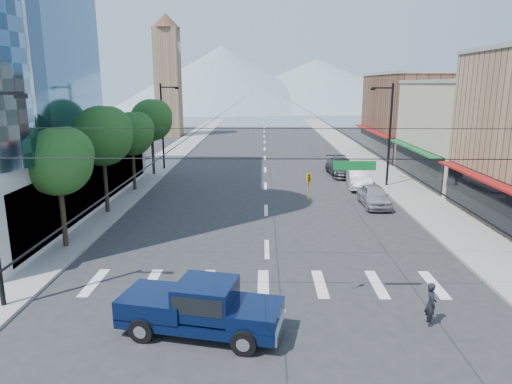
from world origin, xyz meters
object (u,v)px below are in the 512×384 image
(parked_car_near, at_px, (374,196))
(parked_car_mid, at_px, (359,178))
(pedestrian, at_px, (431,304))
(parked_car_far, at_px, (341,167))
(pickup_truck, at_px, (200,307))

(parked_car_near, xyz_separation_m, parked_car_mid, (0.14, 6.34, 0.06))
(pedestrian, relative_size, parked_car_near, 0.36)
(parked_car_near, relative_size, parked_car_far, 0.79)
(parked_car_near, bearing_deg, pedestrian, -97.03)
(pedestrian, bearing_deg, parked_car_far, 1.03)
(pickup_truck, xyz_separation_m, parked_car_mid, (10.72, 24.40, -0.20))
(parked_car_far, bearing_deg, pickup_truck, -112.27)
(parked_car_near, distance_m, parked_car_far, 11.80)
(parked_car_near, bearing_deg, parked_car_mid, 88.09)
(parked_car_mid, xyz_separation_m, parked_car_far, (-0.62, 5.45, 0.00))
(pedestrian, bearing_deg, parked_car_near, -2.50)
(pedestrian, height_order, parked_car_far, parked_car_far)
(pickup_truck, distance_m, parked_car_near, 20.93)
(pickup_truck, height_order, parked_car_near, pickup_truck)
(pedestrian, height_order, parked_car_near, pedestrian)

